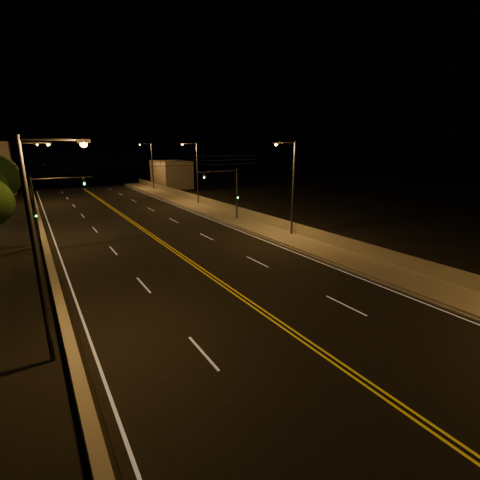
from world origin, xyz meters
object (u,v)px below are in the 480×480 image
streetlight_6 (26,170)px  traffic_signal_left (47,202)px  streetlight_3 (151,163)px  streetlight_5 (30,186)px  streetlight_4 (42,239)px  streetlight_2 (196,170)px  traffic_signal_right (229,189)px  streetlight_1 (291,183)px

streetlight_6 → traffic_signal_left: size_ratio=1.49×
streetlight_3 → streetlight_5: 39.51m
streetlight_3 → traffic_signal_left: 39.70m
streetlight_5 → streetlight_6: size_ratio=1.00×
streetlight_5 → streetlight_6: same height
streetlight_3 → streetlight_4: same height
streetlight_2 → streetlight_6: 24.97m
streetlight_4 → traffic_signal_right: (19.93, 20.06, -1.43)m
streetlight_4 → streetlight_5: size_ratio=1.00×
streetlight_5 → streetlight_1: bearing=-25.4°
streetlight_3 → streetlight_5: same height
streetlight_5 → streetlight_6: bearing=90.0°
traffic_signal_right → traffic_signal_left: bearing=180.0°
streetlight_5 → traffic_signal_left: bearing=-38.6°
streetlight_3 → traffic_signal_right: bearing=-92.5°
streetlight_5 → streetlight_6: (0.00, 24.63, 0.00)m
streetlight_1 → streetlight_3: (0.00, 43.34, 0.00)m
streetlight_2 → streetlight_3: same height
streetlight_6 → streetlight_3: bearing=21.7°
streetlight_4 → traffic_signal_right: bearing=45.2°
streetlight_6 → traffic_signal_right: (19.93, -25.52, -1.43)m
streetlight_1 → streetlight_3: same height
streetlight_3 → streetlight_5: size_ratio=1.00×
streetlight_5 → traffic_signal_left: size_ratio=1.49×
streetlight_5 → traffic_signal_right: streetlight_5 is taller
streetlight_4 → streetlight_6: same height
streetlight_1 → streetlight_6: bearing=121.7°
streetlight_2 → streetlight_3: (0.00, 21.32, 0.00)m
traffic_signal_left → streetlight_1: bearing=-24.5°
streetlight_6 → streetlight_1: bearing=-58.3°
streetlight_5 → traffic_signal_right: size_ratio=1.49×
streetlight_2 → streetlight_6: (-21.45, 12.78, 0.00)m
streetlight_3 → streetlight_5: (-21.45, -33.18, 0.00)m
streetlight_5 → traffic_signal_right: (19.93, -0.89, -1.43)m
traffic_signal_right → traffic_signal_left: size_ratio=1.00×
streetlight_3 → streetlight_4: size_ratio=1.00×
streetlight_3 → streetlight_6: bearing=-158.3°
streetlight_2 → streetlight_4: 39.20m
streetlight_4 → streetlight_6: (0.00, 45.59, 0.00)m
streetlight_4 → streetlight_5: bearing=90.0°
streetlight_2 → streetlight_4: bearing=-123.2°
streetlight_2 → streetlight_3: size_ratio=1.00×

